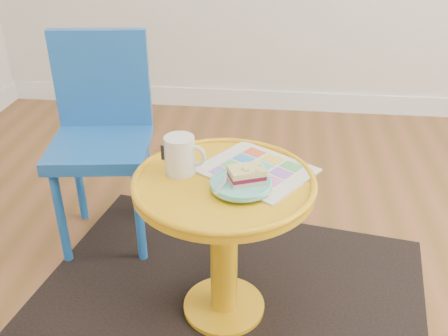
# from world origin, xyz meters

# --- Properties ---
(room_walls) EXTENTS (4.00, 4.00, 4.00)m
(room_walls) POSITION_xyz_m (-0.99, 0.99, 0.06)
(room_walls) COLOR silver
(room_walls) RESTS_ON ground
(rug) EXTENTS (1.46, 1.30, 0.01)m
(rug) POSITION_xyz_m (-0.38, 0.22, 0.00)
(rug) COLOR black
(rug) RESTS_ON ground
(side_table) EXTENTS (0.53, 0.53, 0.50)m
(side_table) POSITION_xyz_m (-0.38, 0.22, 0.36)
(side_table) COLOR gold
(side_table) RESTS_ON ground
(chair) EXTENTS (0.40, 0.40, 0.80)m
(chair) POSITION_xyz_m (-0.88, 0.62, 0.46)
(chair) COLOR #1B5CB2
(chair) RESTS_ON ground
(newspaper) EXTENTS (0.39, 0.38, 0.01)m
(newspaper) POSITION_xyz_m (-0.29, 0.29, 0.50)
(newspaper) COLOR silver
(newspaper) RESTS_ON side_table
(mug) EXTENTS (0.12, 0.09, 0.11)m
(mug) POSITION_xyz_m (-0.51, 0.25, 0.56)
(mug) COLOR silver
(mug) RESTS_ON side_table
(plate) EXTENTS (0.17, 0.17, 0.02)m
(plate) POSITION_xyz_m (-0.33, 0.17, 0.52)
(plate) COLOR #61CDC6
(plate) RESTS_ON newspaper
(cake_slice) EXTENTS (0.11, 0.10, 0.04)m
(cake_slice) POSITION_xyz_m (-0.32, 0.18, 0.55)
(cake_slice) COLOR #D3BC8C
(cake_slice) RESTS_ON plate
(fork) EXTENTS (0.05, 0.14, 0.00)m
(fork) POSITION_xyz_m (-0.37, 0.18, 0.53)
(fork) COLOR silver
(fork) RESTS_ON plate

